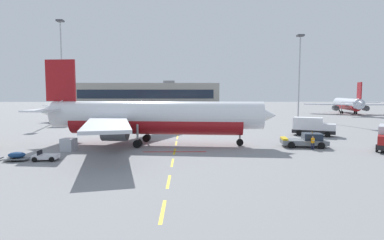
% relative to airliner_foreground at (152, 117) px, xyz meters
% --- Properties ---
extents(ground, '(400.00, 400.00, 0.00)m').
position_rel_airliner_foreground_xyz_m(ground, '(25.42, 12.41, -3.95)').
color(ground, gray).
extents(apron_paint_markings, '(8.00, 94.34, 0.01)m').
position_rel_airliner_foreground_xyz_m(apron_paint_markings, '(3.42, 10.11, -3.95)').
color(apron_paint_markings, yellow).
rests_on(apron_paint_markings, ground).
extents(airliner_foreground, '(34.82, 34.42, 12.20)m').
position_rel_airliner_foreground_xyz_m(airliner_foreground, '(0.00, 0.00, 0.00)').
color(airliner_foreground, white).
rests_on(airliner_foreground, ground).
extents(pushback_tug, '(6.33, 3.83, 2.08)m').
position_rel_airliner_foreground_xyz_m(pushback_tug, '(21.29, -2.36, -3.05)').
color(pushback_tug, slate).
rests_on(pushback_tug, ground).
extents(airliner_mid_left, '(27.48, 26.46, 9.86)m').
position_rel_airliner_foreground_xyz_m(airliner_mid_left, '(-18.60, 37.46, -0.76)').
color(airliner_mid_left, white).
rests_on(airliner_mid_left, ground).
extents(airliner_far_center, '(29.89, 30.56, 10.78)m').
position_rel_airliner_foreground_xyz_m(airliner_far_center, '(62.77, 65.85, -0.46)').
color(airliner_far_center, silver).
rests_on(airliner_far_center, ground).
extents(fuel_service_truck, '(7.35, 5.20, 3.14)m').
position_rel_airliner_foreground_xyz_m(fuel_service_truck, '(26.80, 8.92, -2.30)').
color(fuel_service_truck, black).
rests_on(fuel_service_truck, ground).
extents(baggage_train, '(8.63, 1.71, 1.14)m').
position_rel_airliner_foreground_xyz_m(baggage_train, '(-13.55, -10.52, -3.42)').
color(baggage_train, silver).
rests_on(baggage_train, ground).
extents(ground_crew_worker, '(0.61, 0.50, 1.74)m').
position_rel_airliner_foreground_xyz_m(ground_crew_worker, '(21.47, -4.33, -2.96)').
color(ground_crew_worker, '#191E38').
rests_on(ground_crew_worker, ground).
extents(uld_cargo_container, '(1.86, 1.82, 1.60)m').
position_rel_airliner_foreground_xyz_m(uld_cargo_container, '(-10.14, -4.71, -3.15)').
color(uld_cargo_container, '#B7BCC6').
rests_on(uld_cargo_container, ground).
extents(apron_light_mast_near, '(1.80, 1.80, 27.59)m').
position_rel_airliner_foreground_xyz_m(apron_light_mast_near, '(-30.06, 44.63, 13.00)').
color(apron_light_mast_near, slate).
rests_on(apron_light_mast_near, ground).
extents(apron_light_mast_far, '(1.80, 1.80, 23.58)m').
position_rel_airliner_foreground_xyz_m(apron_light_mast_far, '(36.81, 43.43, 10.81)').
color(apron_light_mast_far, slate).
rests_on(apron_light_mast_far, ground).
extents(terminal_satellite, '(74.16, 26.62, 13.94)m').
position_rel_airliner_foreground_xyz_m(terminal_satellite, '(-15.45, 125.28, 2.24)').
color(terminal_satellite, '#9E998E').
rests_on(terminal_satellite, ground).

